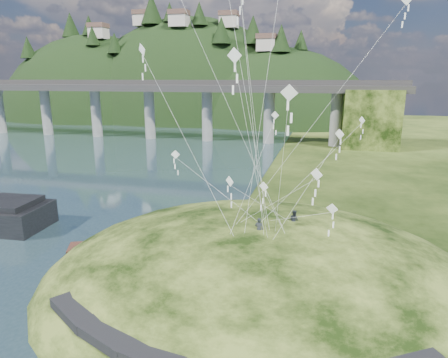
# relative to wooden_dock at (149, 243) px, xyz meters

# --- Properties ---
(ground) EXTENTS (320.00, 320.00, 0.00)m
(ground) POSITION_rel_wooden_dock_xyz_m (3.18, -5.71, -0.45)
(ground) COLOR black
(ground) RESTS_ON ground
(grass_hill) EXTENTS (36.00, 32.00, 13.00)m
(grass_hill) POSITION_rel_wooden_dock_xyz_m (11.18, -3.71, -1.95)
(grass_hill) COLOR black
(grass_hill) RESTS_ON ground
(footpath) EXTENTS (22.29, 5.84, 0.83)m
(footpath) POSITION_rel_wooden_dock_xyz_m (10.64, -15.46, 1.64)
(footpath) COLOR black
(footpath) RESTS_ON ground
(bridge) EXTENTS (160.00, 11.00, 15.00)m
(bridge) POSITION_rel_wooden_dock_xyz_m (-23.28, 64.35, 9.25)
(bridge) COLOR #2D2B2B
(bridge) RESTS_ON ground
(far_ridge) EXTENTS (153.00, 70.00, 94.50)m
(far_ridge) POSITION_rel_wooden_dock_xyz_m (-40.40, 116.46, -7.89)
(far_ridge) COLOR black
(far_ridge) RESTS_ON ground
(wooden_dock) EXTENTS (13.94, 7.97, 1.02)m
(wooden_dock) POSITION_rel_wooden_dock_xyz_m (0.00, 0.00, 0.00)
(wooden_dock) COLOR #361C16
(wooden_dock) RESTS_ON ground
(kite_flyers) EXTENTS (3.06, 3.28, 1.70)m
(kite_flyers) POSITION_rel_wooden_dock_xyz_m (12.63, -3.77, 5.30)
(kite_flyers) COLOR #252A32
(kite_flyers) RESTS_ON ground
(kite_swarm) EXTENTS (18.45, 16.31, 20.49)m
(kite_swarm) POSITION_rel_wooden_dock_xyz_m (10.86, -4.71, 15.43)
(kite_swarm) COLOR white
(kite_swarm) RESTS_ON ground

